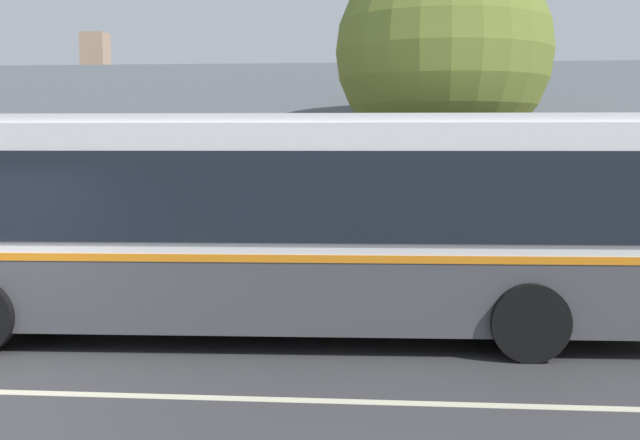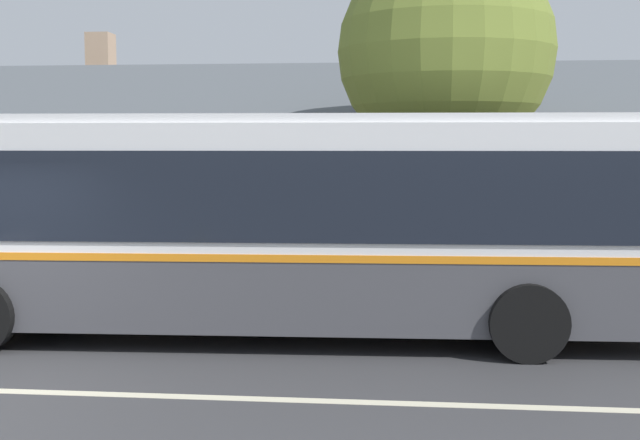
# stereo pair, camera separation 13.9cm
# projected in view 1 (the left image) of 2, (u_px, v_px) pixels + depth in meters

# --- Properties ---
(sidewalk_far) EXTENTS (60.00, 3.00, 0.15)m
(sidewalk_far) POSITION_uv_depth(u_px,v_px,m) (122.00, 287.00, 14.85)
(sidewalk_far) COLOR #ADAAA3
(sidewalk_far) RESTS_ON ground
(community_building) EXTENTS (24.63, 10.34, 5.95)m
(community_building) POSITION_uv_depth(u_px,v_px,m) (315.00, 178.00, 22.36)
(community_building) COLOR tan
(community_building) RESTS_ON ground
(transit_bus) EXTENTS (12.32, 3.07, 3.12)m
(transit_bus) POSITION_uv_depth(u_px,v_px,m) (247.00, 218.00, 11.38)
(transit_bus) COLOR #47474C
(transit_bus) RESTS_ON ground
(street_tree_primary) EXTENTS (4.01, 4.01, 6.43)m
(street_tree_primary) POSITION_uv_depth(u_px,v_px,m) (443.00, 52.00, 14.85)
(street_tree_primary) COLOR #4C3828
(street_tree_primary) RESTS_ON ground
(bus_stop_sign) EXTENTS (0.36, 0.07, 2.40)m
(bus_stop_sign) POSITION_uv_depth(u_px,v_px,m) (622.00, 211.00, 12.97)
(bus_stop_sign) COLOR gray
(bus_stop_sign) RESTS_ON sidewalk_far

